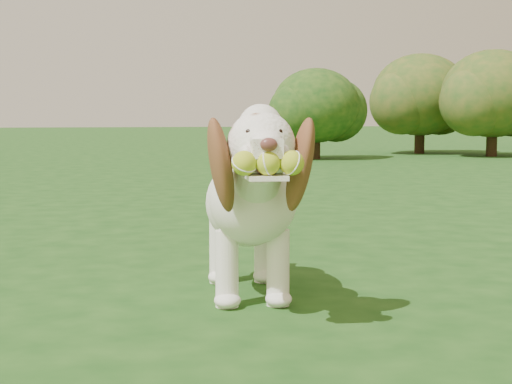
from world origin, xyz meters
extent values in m
plane|color=#163F12|center=(0.00, 0.00, 0.00)|extent=(80.00, 80.00, 0.00)
ellipsoid|color=white|center=(-0.31, -0.39, 0.36)|extent=(0.39, 0.65, 0.33)
ellipsoid|color=white|center=(-0.34, -0.63, 0.39)|extent=(0.35, 0.35, 0.32)
ellipsoid|color=white|center=(-0.29, -0.18, 0.35)|extent=(0.32, 0.32, 0.29)
cylinder|color=white|center=(-0.36, -0.75, 0.48)|extent=(0.20, 0.27, 0.25)
sphere|color=white|center=(-0.37, -0.87, 0.60)|extent=(0.25, 0.25, 0.22)
sphere|color=white|center=(-0.37, -0.85, 0.66)|extent=(0.16, 0.16, 0.15)
cube|color=white|center=(-0.39, -0.99, 0.59)|extent=(0.11, 0.14, 0.06)
ellipsoid|color=#592D28|center=(-0.39, -1.06, 0.61)|extent=(0.06, 0.04, 0.04)
cube|color=white|center=(-0.39, -1.01, 0.51)|extent=(0.14, 0.15, 0.01)
ellipsoid|color=brown|center=(-0.50, -0.84, 0.53)|extent=(0.15, 0.21, 0.35)
ellipsoid|color=brown|center=(-0.24, -0.87, 0.53)|extent=(0.14, 0.22, 0.35)
cylinder|color=white|center=(-0.27, -0.05, 0.38)|extent=(0.07, 0.16, 0.12)
cylinder|color=white|center=(-0.43, -0.60, 0.14)|extent=(0.09, 0.09, 0.28)
cylinder|color=white|center=(-0.25, -0.62, 0.14)|extent=(0.09, 0.09, 0.28)
cylinder|color=white|center=(-0.38, -0.19, 0.14)|extent=(0.09, 0.09, 0.28)
cylinder|color=white|center=(-0.20, -0.21, 0.14)|extent=(0.09, 0.09, 0.28)
sphere|color=gold|center=(-0.46, -1.03, 0.55)|extent=(0.09, 0.09, 0.08)
sphere|color=gold|center=(-0.39, -1.04, 0.55)|extent=(0.09, 0.09, 0.08)
sphere|color=gold|center=(-0.32, -1.05, 0.55)|extent=(0.09, 0.09, 0.08)
cylinder|color=#382314|center=(5.83, 8.44, 0.28)|extent=(0.18, 0.18, 0.57)
ellipsoid|color=#133D12|center=(5.83, 8.44, 1.04)|extent=(1.70, 1.70, 1.45)
cylinder|color=#382314|center=(2.76, 8.39, 0.23)|extent=(0.14, 0.14, 0.46)
ellipsoid|color=#133D12|center=(2.76, 8.39, 0.84)|extent=(1.37, 1.37, 1.16)
cylinder|color=#382314|center=(5.09, 9.61, 0.29)|extent=(0.18, 0.18, 0.57)
ellipsoid|color=#133D12|center=(5.09, 9.61, 1.05)|extent=(1.71, 1.71, 1.45)
camera|label=1|loc=(-0.97, -3.35, 0.70)|focal=55.00mm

